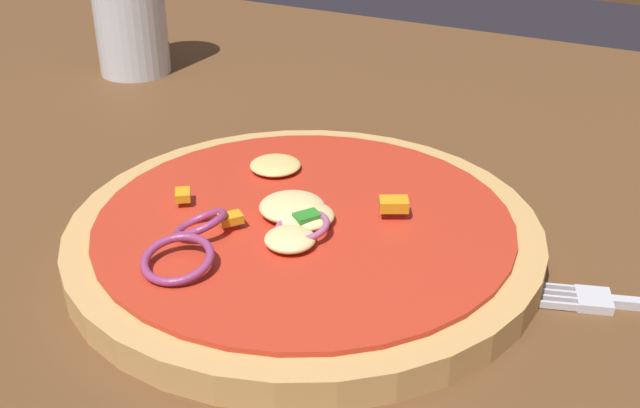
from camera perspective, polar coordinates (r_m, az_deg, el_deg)
The scene contains 3 objects.
dining_table at distance 0.50m, azimuth -1.08°, elevation -2.81°, with size 1.27×0.92×0.04m.
pizza at distance 0.45m, azimuth -1.23°, elevation -2.16°, with size 0.27×0.27×0.04m.
beer_glass at distance 0.75m, azimuth -13.87°, elevation 13.92°, with size 0.07×0.07×0.14m.
Camera 1 is at (0.20, -0.38, 0.28)m, focal length 43.50 mm.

